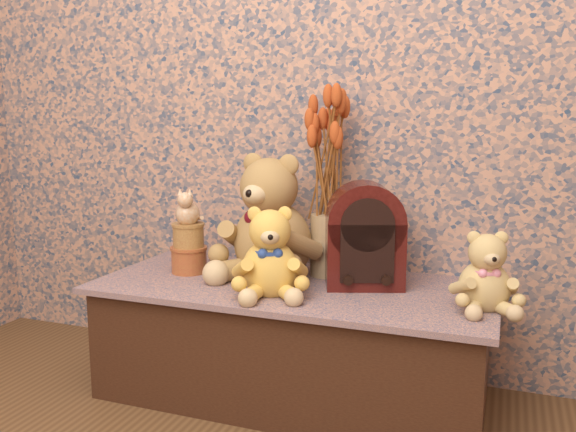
% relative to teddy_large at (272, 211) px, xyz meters
% --- Properties ---
extents(display_shelf, '(1.33, 0.61, 0.40)m').
position_rel_teddy_large_xyz_m(display_shelf, '(0.10, -0.07, -0.43)').
color(display_shelf, navy).
rests_on(display_shelf, ground).
extents(teddy_large, '(0.45, 0.50, 0.47)m').
position_rel_teddy_large_xyz_m(teddy_large, '(0.00, 0.00, 0.00)').
color(teddy_large, olive).
rests_on(teddy_large, display_shelf).
extents(teddy_medium, '(0.33, 0.36, 0.30)m').
position_rel_teddy_large_xyz_m(teddy_medium, '(0.07, -0.21, -0.08)').
color(teddy_medium, gold).
rests_on(teddy_medium, display_shelf).
extents(teddy_small, '(0.26, 0.29, 0.25)m').
position_rel_teddy_large_xyz_m(teddy_small, '(0.72, -0.13, -0.11)').
color(teddy_small, tan).
rests_on(teddy_small, display_shelf).
extents(cathedral_radio, '(0.30, 0.25, 0.35)m').
position_rel_teddy_large_xyz_m(cathedral_radio, '(0.33, -0.01, -0.06)').
color(cathedral_radio, '#3A0D0A').
rests_on(cathedral_radio, display_shelf).
extents(ceramic_vase, '(0.14, 0.14, 0.22)m').
position_rel_teddy_large_xyz_m(ceramic_vase, '(0.18, 0.08, -0.12)').
color(ceramic_vase, tan).
rests_on(ceramic_vase, display_shelf).
extents(dried_stalks, '(0.27, 0.27, 0.40)m').
position_rel_teddy_large_xyz_m(dried_stalks, '(0.18, 0.08, 0.19)').
color(dried_stalks, '#BC4A1E').
rests_on(dried_stalks, ceramic_vase).
extents(biscuit_tin_lower, '(0.14, 0.14, 0.09)m').
position_rel_teddy_large_xyz_m(biscuit_tin_lower, '(-0.30, -0.06, -0.19)').
color(biscuit_tin_lower, '#BB7D36').
rests_on(biscuit_tin_lower, display_shelf).
extents(biscuit_tin_upper, '(0.15, 0.15, 0.09)m').
position_rel_teddy_large_xyz_m(biscuit_tin_upper, '(-0.30, -0.06, -0.10)').
color(biscuit_tin_upper, tan).
rests_on(biscuit_tin_upper, biscuit_tin_lower).
extents(cat_figurine, '(0.12, 0.13, 0.13)m').
position_rel_teddy_large_xyz_m(cat_figurine, '(-0.30, -0.06, 0.01)').
color(cat_figurine, silver).
rests_on(cat_figurine, biscuit_tin_upper).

